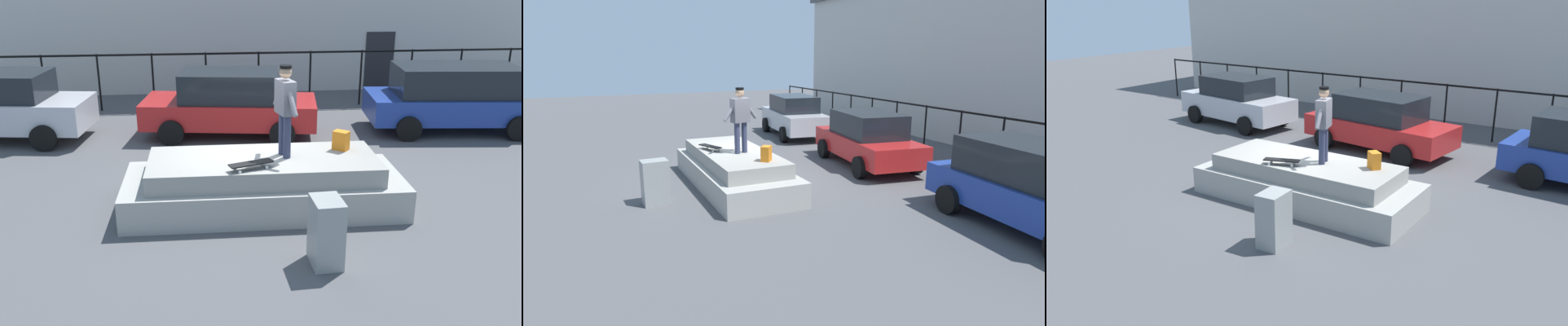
# 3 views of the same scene
# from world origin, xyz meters

# --- Properties ---
(ground_plane) EXTENTS (60.00, 60.00, 0.00)m
(ground_plane) POSITION_xyz_m (0.00, 0.00, 0.00)
(ground_plane) COLOR #4C4C4F
(concrete_ledge) EXTENTS (5.10, 2.00, 0.97)m
(concrete_ledge) POSITION_xyz_m (0.21, -0.49, 0.44)
(concrete_ledge) COLOR #9E9B93
(concrete_ledge) RESTS_ON ground_plane
(skateboarder) EXTENTS (0.35, 1.01, 1.67)m
(skateboarder) POSITION_xyz_m (0.61, -0.42, 1.94)
(skateboarder) COLOR #2D334C
(skateboarder) RESTS_ON concrete_ledge
(skateboard) EXTENTS (0.81, 0.46, 0.12)m
(skateboard) POSITION_xyz_m (-0.06, -1.05, 1.07)
(skateboard) COLOR black
(skateboard) RESTS_ON concrete_ledge
(backpack) EXTENTS (0.34, 0.33, 0.36)m
(backpack) POSITION_xyz_m (1.72, -0.17, 1.15)
(backpack) COLOR orange
(backpack) RESTS_ON concrete_ledge
(car_silver_sedan_near) EXTENTS (4.54, 2.38, 1.73)m
(car_silver_sedan_near) POSITION_xyz_m (-5.95, 4.26, 0.88)
(car_silver_sedan_near) COLOR #B7B7BC
(car_silver_sedan_near) RESTS_ON ground_plane
(car_red_sedan_mid) EXTENTS (4.63, 2.48, 1.69)m
(car_red_sedan_mid) POSITION_xyz_m (-0.21, 4.06, 0.86)
(car_red_sedan_mid) COLOR #B21E1E
(car_red_sedan_mid) RESTS_ON ground_plane
(car_blue_hatchback_far) EXTENTS (4.66, 2.40, 1.74)m
(car_blue_hatchback_far) POSITION_xyz_m (5.75, 3.96, 0.92)
(car_blue_hatchback_far) COLOR navy
(car_blue_hatchback_far) RESTS_ON ground_plane
(utility_box) EXTENTS (0.48, 0.63, 1.06)m
(utility_box) POSITION_xyz_m (0.94, -2.66, 0.53)
(utility_box) COLOR gray
(utility_box) RESTS_ON ground_plane
(fence_row) EXTENTS (24.06, 0.06, 1.72)m
(fence_row) POSITION_xyz_m (0.00, 6.92, 1.16)
(fence_row) COLOR black
(fence_row) RESTS_ON ground_plane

